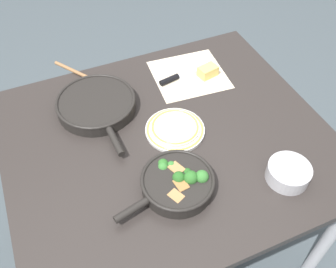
% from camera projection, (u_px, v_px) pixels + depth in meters
% --- Properties ---
extents(ground_plane, '(14.00, 14.00, 0.00)m').
position_uv_depth(ground_plane, '(168.00, 234.00, 1.88)').
color(ground_plane, '#424C51').
extents(dining_table_red, '(1.14, 0.99, 0.74)m').
position_uv_depth(dining_table_red, '(168.00, 152.00, 1.39)').
color(dining_table_red, '#2D2826').
rests_on(dining_table_red, ground_plane).
extents(skillet_broccoli, '(0.34, 0.23, 0.07)m').
position_uv_depth(skillet_broccoli, '(178.00, 182.00, 1.17)').
color(skillet_broccoli, black).
rests_on(skillet_broccoli, dining_table_red).
extents(skillet_eggs, '(0.30, 0.43, 0.05)m').
position_uv_depth(skillet_eggs, '(96.00, 104.00, 1.41)').
color(skillet_eggs, black).
rests_on(skillet_eggs, dining_table_red).
extents(wooden_spoon, '(0.21, 0.30, 0.02)m').
position_uv_depth(wooden_spoon, '(93.00, 80.00, 1.53)').
color(wooden_spoon, '#996B42').
rests_on(wooden_spoon, dining_table_red).
extents(parchment_sheet, '(0.31, 0.30, 0.00)m').
position_uv_depth(parchment_sheet, '(189.00, 75.00, 1.57)').
color(parchment_sheet, beige).
rests_on(parchment_sheet, dining_table_red).
extents(grater_knife, '(0.28, 0.08, 0.02)m').
position_uv_depth(grater_knife, '(181.00, 76.00, 1.55)').
color(grater_knife, silver).
rests_on(grater_knife, dining_table_red).
extents(cheese_block, '(0.09, 0.07, 0.04)m').
position_uv_depth(cheese_block, '(208.00, 71.00, 1.55)').
color(cheese_block, '#EACC66').
rests_on(cheese_block, dining_table_red).
extents(dinner_plate_stack, '(0.22, 0.22, 0.03)m').
position_uv_depth(dinner_plate_stack, '(175.00, 129.00, 1.35)').
color(dinner_plate_stack, white).
rests_on(dinner_plate_stack, dining_table_red).
extents(prep_bowl_steel, '(0.14, 0.14, 0.06)m').
position_uv_depth(prep_bowl_steel, '(288.00, 173.00, 1.20)').
color(prep_bowl_steel, '#B7B7BC').
rests_on(prep_bowl_steel, dining_table_red).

